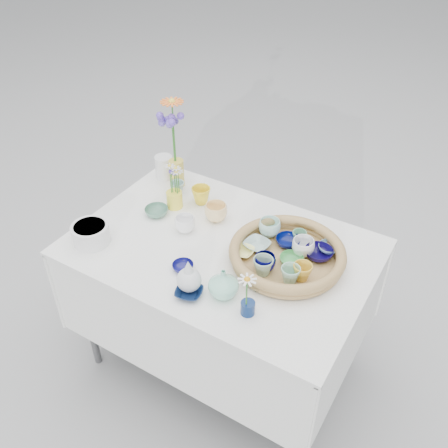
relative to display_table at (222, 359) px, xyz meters
The scene contains 34 objects.
ground 0.00m from the display_table, ahead, with size 80.00×80.00×0.00m, color #A2A2A2.
display_table is the anchor object (origin of this frame).
wicker_tray 0.85m from the display_table, 10.12° to the left, with size 0.47×0.47×0.08m, color brown, non-canonical shape.
tray_ceramic_0 0.85m from the display_table, 29.03° to the left, with size 0.10×0.10×0.03m, color #040B4C.
tray_ceramic_1 0.90m from the display_table, 18.38° to the left, with size 0.12×0.12×0.04m, color #090333.
tray_ceramic_2 0.90m from the display_table, ahead, with size 0.08×0.08×0.07m, color gold.
tray_ceramic_3 0.86m from the display_table, ahead, with size 0.10×0.10×0.03m, color #47A253.
tray_ceramic_4 0.86m from the display_table, 18.27° to the right, with size 0.08×0.08×0.07m, color #8CB098.
tray_ceramic_5 0.81m from the display_table, 20.10° to the left, with size 0.10×0.10×0.03m, color #98B8B4.
tray_ceramic_6 0.85m from the display_table, 46.16° to the left, with size 0.09×0.09×0.07m, color #B1E5DC.
tray_ceramic_7 0.89m from the display_table, 19.06° to the left, with size 0.09×0.09×0.07m, color white.
tray_ceramic_8 0.91m from the display_table, 24.77° to the left, with size 0.09×0.09×0.03m, color #86BCDA.
tray_ceramic_9 0.85m from the display_table, 12.86° to the right, with size 0.09×0.09×0.07m, color #04033F.
tray_ceramic_10 0.80m from the display_table, ahead, with size 0.09×0.09×0.02m, color #FBFF8F.
tray_ceramic_11 0.89m from the display_table, 10.59° to the right, with size 0.08×0.08×0.07m, color #8DC2A8.
tray_ceramic_12 0.87m from the display_table, 31.60° to the left, with size 0.06×0.06×0.06m, color #66A77E.
loose_ceramic_0 0.87m from the display_table, 138.12° to the left, with size 0.09×0.09×0.08m, color yellow.
loose_ceramic_1 0.83m from the display_table, 128.93° to the left, with size 0.10×0.10×0.08m, color #FFD78F.
loose_ceramic_2 0.87m from the display_table, behind, with size 0.11×0.11×0.03m, color #4D7C64.
loose_ceramic_3 0.82m from the display_table, behind, with size 0.09×0.09×0.07m, color white.
loose_ceramic_4 0.81m from the display_table, 105.64° to the right, with size 0.09×0.09×0.03m, color #0F0F57.
loose_ceramic_5 0.92m from the display_table, 149.52° to the left, with size 0.07×0.07×0.06m, color #95BAB3.
loose_ceramic_6 0.84m from the display_table, 81.71° to the right, with size 0.10×0.10×0.03m, color #0C1C3D.
fluted_bowl 0.98m from the display_table, 152.09° to the right, with size 0.16×0.16×0.08m, color silver, non-canonical shape.
bud_vase_paleblue 0.89m from the display_table, 84.37° to the right, with size 0.10×0.10×0.15m, color silver, non-canonical shape.
bud_vase_seafoam 0.87m from the display_table, 57.27° to the right, with size 0.12×0.12×0.12m, color #8EDBBD.
bud_vase_cobalt 0.88m from the display_table, 44.56° to the right, with size 0.05×0.05×0.05m, color #0A204E.
single_daisy 0.96m from the display_table, 45.72° to the right, with size 0.08×0.08×0.14m, color white, non-canonical shape.
tall_vase_yellow 0.99m from the display_table, 146.22° to the left, with size 0.07×0.07×0.14m, color gold.
gerbera 1.18m from the display_table, 146.23° to the left, with size 0.12×0.12×0.32m, color orange, non-canonical shape.
hydrangea 1.14m from the display_table, 146.85° to the left, with size 0.09×0.09×0.31m, color #6145C2, non-canonical shape.
white_pitcher 1.03m from the display_table, 149.31° to the left, with size 0.12×0.09×0.12m, color silver, non-canonical shape.
daisy_cup 0.88m from the display_table, 158.49° to the left, with size 0.08×0.08×0.08m, color yellow.
daisy_posy 0.99m from the display_table, 156.27° to the left, with size 0.08×0.08×0.15m, color silver, non-canonical shape.
Camera 1 is at (0.85, -1.38, 2.13)m, focal length 40.00 mm.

